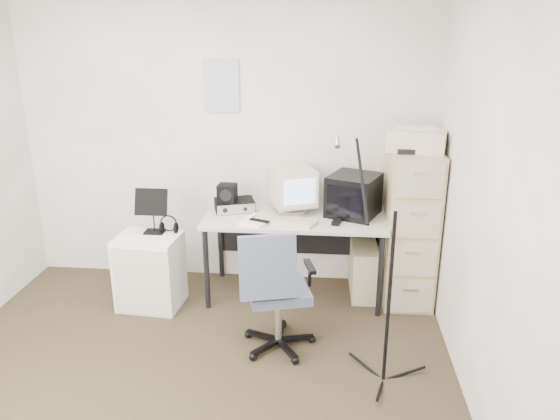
# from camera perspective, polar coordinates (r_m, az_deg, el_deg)

# --- Properties ---
(floor) EXTENTS (3.60, 3.60, 0.01)m
(floor) POSITION_cam_1_polar(r_m,az_deg,el_deg) (3.72, -10.36, -18.74)
(floor) COLOR #2D2517
(floor) RESTS_ON ground
(wall_back) EXTENTS (3.60, 0.02, 2.50)m
(wall_back) POSITION_cam_1_polar(r_m,az_deg,el_deg) (4.81, -5.66, 6.89)
(wall_back) COLOR white
(wall_back) RESTS_ON ground
(wall_right) EXTENTS (0.02, 3.60, 2.50)m
(wall_right) POSITION_cam_1_polar(r_m,az_deg,el_deg) (3.13, 21.76, -1.17)
(wall_right) COLOR white
(wall_right) RESTS_ON ground
(wall_calendar) EXTENTS (0.30, 0.02, 0.44)m
(wall_calendar) POSITION_cam_1_polar(r_m,az_deg,el_deg) (4.72, -6.13, 12.80)
(wall_calendar) COLOR white
(wall_calendar) RESTS_ON wall_back
(filing_cabinet) EXTENTS (0.40, 0.60, 1.30)m
(filing_cabinet) POSITION_cam_1_polar(r_m,az_deg,el_deg) (4.64, 13.39, -1.74)
(filing_cabinet) COLOR #CAB784
(filing_cabinet) RESTS_ON floor
(printer) EXTENTS (0.50, 0.41, 0.17)m
(printer) POSITION_cam_1_polar(r_m,az_deg,el_deg) (4.42, 14.16, 7.10)
(printer) COLOR #BEB89D
(printer) RESTS_ON filing_cabinet
(desk) EXTENTS (1.50, 0.70, 0.73)m
(desk) POSITION_cam_1_polar(r_m,az_deg,el_deg) (4.68, 1.54, -4.81)
(desk) COLOR silver
(desk) RESTS_ON floor
(crt_monitor) EXTENTS (0.45, 0.46, 0.38)m
(crt_monitor) POSITION_cam_1_polar(r_m,az_deg,el_deg) (4.58, 1.30, 2.05)
(crt_monitor) COLOR #BEB89D
(crt_monitor) RESTS_ON desk
(crt_tv) EXTENTS (0.50, 0.51, 0.34)m
(crt_tv) POSITION_cam_1_polar(r_m,az_deg,el_deg) (4.55, 7.71, 1.56)
(crt_tv) COLOR black
(crt_tv) RESTS_ON desk
(desk_speaker) EXTENTS (0.09, 0.09, 0.16)m
(desk_speaker) POSITION_cam_1_polar(r_m,az_deg,el_deg) (4.60, 5.31, 0.66)
(desk_speaker) COLOR beige
(desk_speaker) RESTS_ON desk
(keyboard) EXTENTS (0.53, 0.34, 0.03)m
(keyboard) POSITION_cam_1_polar(r_m,az_deg,el_deg) (4.39, 0.56, -1.10)
(keyboard) COLOR #BEB89D
(keyboard) RESTS_ON desk
(mouse) EXTENTS (0.08, 0.12, 0.03)m
(mouse) POSITION_cam_1_polar(r_m,az_deg,el_deg) (4.37, 5.92, -1.28)
(mouse) COLOR black
(mouse) RESTS_ON desk
(radio_receiver) EXTENTS (0.38, 0.32, 0.09)m
(radio_receiver) POSITION_cam_1_polar(r_m,az_deg,el_deg) (4.67, -4.78, 0.51)
(radio_receiver) COLOR black
(radio_receiver) RESTS_ON desk
(radio_speaker) EXTENTS (0.16, 0.15, 0.15)m
(radio_speaker) POSITION_cam_1_polar(r_m,az_deg,el_deg) (4.60, -5.54, 1.79)
(radio_speaker) COLOR black
(radio_speaker) RESTS_ON radio_receiver
(papers) EXTENTS (0.29, 0.33, 0.02)m
(papers) POSITION_cam_1_polar(r_m,az_deg,el_deg) (4.41, -2.43, -1.09)
(papers) COLOR white
(papers) RESTS_ON desk
(pc_tower) EXTENTS (0.23, 0.49, 0.45)m
(pc_tower) POSITION_cam_1_polar(r_m,az_deg,el_deg) (4.81, 8.72, -6.17)
(pc_tower) COLOR #BEB89D
(pc_tower) RESTS_ON floor
(office_chair) EXTENTS (0.67, 0.67, 0.94)m
(office_chair) POSITION_cam_1_polar(r_m,az_deg,el_deg) (3.90, -0.19, -8.21)
(office_chair) COLOR #444D61
(office_chair) RESTS_ON floor
(side_cart) EXTENTS (0.53, 0.44, 0.61)m
(side_cart) POSITION_cam_1_polar(r_m,az_deg,el_deg) (4.66, -13.42, -6.25)
(side_cart) COLOR white
(side_cart) RESTS_ON floor
(music_stand) EXTENTS (0.27, 0.16, 0.39)m
(music_stand) POSITION_cam_1_polar(r_m,az_deg,el_deg) (4.55, -13.13, -0.02)
(music_stand) COLOR black
(music_stand) RESTS_ON side_cart
(headphones) EXTENTS (0.18, 0.18, 0.03)m
(headphones) POSITION_cam_1_polar(r_m,az_deg,el_deg) (4.58, -11.54, -1.71)
(headphones) COLOR black
(headphones) RESTS_ON side_cart
(mic_stand) EXTENTS (0.03, 0.03, 1.55)m
(mic_stand) POSITION_cam_1_polar(r_m,az_deg,el_deg) (3.48, 11.52, -6.53)
(mic_stand) COLOR black
(mic_stand) RESTS_ON floor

